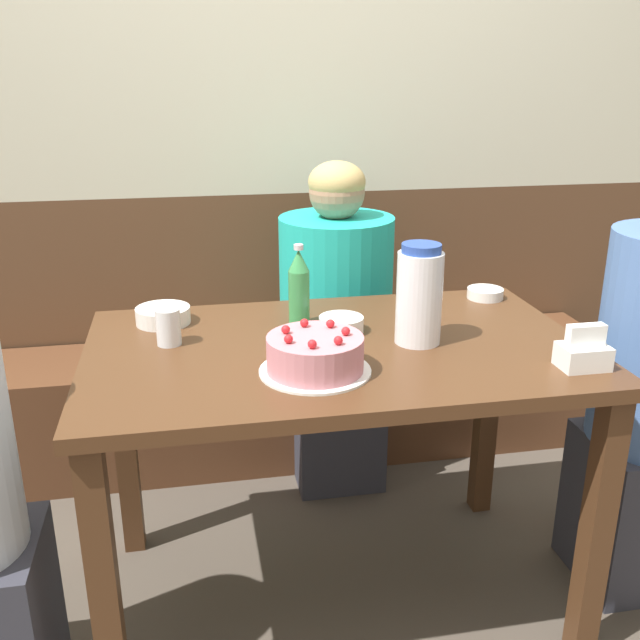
# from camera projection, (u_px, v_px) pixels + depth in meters

# --- Properties ---
(ground_plane) EXTENTS (12.00, 12.00, 0.00)m
(ground_plane) POSITION_uv_depth(u_px,v_px,m) (335.00, 593.00, 2.04)
(ground_plane) COLOR #4C4238
(back_wall) EXTENTS (4.80, 0.04, 2.50)m
(back_wall) POSITION_uv_depth(u_px,v_px,m) (278.00, 117.00, 2.59)
(back_wall) COLOR brown
(back_wall) RESTS_ON ground_plane
(bench_seat) EXTENTS (2.43, 0.38, 0.43)m
(bench_seat) POSITION_uv_depth(u_px,v_px,m) (291.00, 400.00, 2.73)
(bench_seat) COLOR #56331E
(bench_seat) RESTS_ON ground_plane
(dining_table) EXTENTS (1.24, 0.76, 0.77)m
(dining_table) POSITION_uv_depth(u_px,v_px,m) (337.00, 385.00, 1.82)
(dining_table) COLOR #4C2D19
(dining_table) RESTS_ON ground_plane
(birthday_cake) EXTENTS (0.26, 0.26, 0.11)m
(birthday_cake) POSITION_uv_depth(u_px,v_px,m) (315.00, 355.00, 1.61)
(birthday_cake) COLOR white
(birthday_cake) RESTS_ON dining_table
(water_pitcher) EXTENTS (0.11, 0.11, 0.25)m
(water_pitcher) POSITION_uv_depth(u_px,v_px,m) (419.00, 295.00, 1.76)
(water_pitcher) COLOR white
(water_pitcher) RESTS_ON dining_table
(soju_bottle) EXTENTS (0.06, 0.06, 0.22)m
(soju_bottle) POSITION_uv_depth(u_px,v_px,m) (299.00, 287.00, 1.88)
(soju_bottle) COLOR #388E4C
(soju_bottle) RESTS_ON dining_table
(napkin_holder) EXTENTS (0.11, 0.08, 0.11)m
(napkin_holder) POSITION_uv_depth(u_px,v_px,m) (584.00, 352.00, 1.63)
(napkin_holder) COLOR white
(napkin_holder) RESTS_ON dining_table
(bowl_soup_white) EXTENTS (0.15, 0.15, 0.04)m
(bowl_soup_white) POSITION_uv_depth(u_px,v_px,m) (163.00, 315.00, 1.92)
(bowl_soup_white) COLOR white
(bowl_soup_white) RESTS_ON dining_table
(bowl_rice_small) EXTENTS (0.11, 0.11, 0.03)m
(bowl_rice_small) POSITION_uv_depth(u_px,v_px,m) (485.00, 293.00, 2.13)
(bowl_rice_small) COLOR white
(bowl_rice_small) RESTS_ON dining_table
(bowl_side_dish) EXTENTS (0.12, 0.12, 0.04)m
(bowl_side_dish) POSITION_uv_depth(u_px,v_px,m) (341.00, 324.00, 1.86)
(bowl_side_dish) COLOR white
(bowl_side_dish) RESTS_ON dining_table
(glass_water_tall) EXTENTS (0.06, 0.06, 0.09)m
(glass_water_tall) POSITION_uv_depth(u_px,v_px,m) (168.00, 327.00, 1.77)
(glass_water_tall) COLOR silver
(glass_water_tall) RESTS_ON dining_table
(person_pale_blue_shirt) EXTENTS (0.38, 0.38, 1.14)m
(person_pale_blue_shirt) POSITION_uv_depth(u_px,v_px,m) (336.00, 329.00, 2.46)
(person_pale_blue_shirt) COLOR #33333D
(person_pale_blue_shirt) RESTS_ON ground_plane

